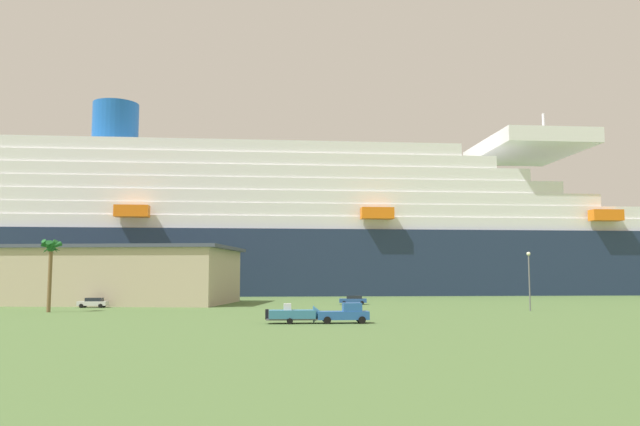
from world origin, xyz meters
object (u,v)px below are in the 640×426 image
street_lamp (529,273)px  parked_car_silver_sedan (93,302)px  parked_car_blue_suv (353,300)px  cruise_ship (263,234)px  palm_tree (51,254)px  small_boat_on_trailer (298,314)px  pickup_truck (345,314)px

street_lamp → parked_car_silver_sedan: (-66.90, 9.96, -4.71)m
street_lamp → parked_car_blue_suv: size_ratio=1.79×
cruise_ship → palm_tree: 83.06m
small_boat_on_trailer → parked_car_silver_sedan: small_boat_on_trailer is taller
street_lamp → parked_car_blue_suv: bearing=140.4°
palm_tree → small_boat_on_trailer: bearing=-30.5°
cruise_ship → palm_tree: size_ratio=29.11×
small_boat_on_trailer → street_lamp: size_ratio=0.82×
pickup_truck → palm_tree: bearing=153.1°
parked_car_blue_suv → parked_car_silver_sedan: bearing=-166.3°
cruise_ship → street_lamp: size_ratio=34.80×
pickup_truck → parked_car_silver_sedan: pickup_truck is taller
palm_tree → street_lamp: size_ratio=1.20×
street_lamp → parked_car_silver_sedan: size_ratio=1.86×
parked_car_silver_sedan → pickup_truck: bearing=-40.3°
parked_car_blue_suv → pickup_truck: bearing=-94.6°
palm_tree → cruise_ship: bearing=73.3°
parked_car_silver_sedan → street_lamp: bearing=-8.5°
palm_tree → street_lamp: (68.92, 2.25, -2.65)m
pickup_truck → parked_car_silver_sedan: 50.93m
parked_car_silver_sedan → parked_car_blue_suv: bearing=13.7°
parked_car_silver_sedan → parked_car_blue_suv: 43.59m
parked_car_silver_sedan → cruise_ship: bearing=72.1°
palm_tree → parked_car_silver_sedan: size_ratio=2.22×
parked_car_silver_sedan → parked_car_blue_suv: size_ratio=0.96×
street_lamp → pickup_truck: bearing=-140.7°
street_lamp → parked_car_silver_sedan: 67.80m
cruise_ship → palm_tree: (-23.72, -79.20, -8.00)m
street_lamp → parked_car_blue_suv: street_lamp is taller
pickup_truck → small_boat_on_trailer: size_ratio=0.81×
palm_tree → street_lamp: bearing=1.9°
cruise_ship → pickup_truck: cruise_ship is taller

